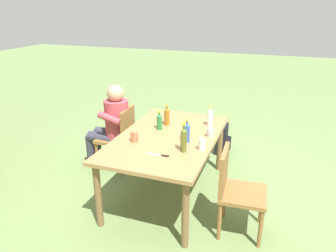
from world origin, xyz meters
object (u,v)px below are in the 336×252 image
(chair_near_left, at_px, (235,187))
(bottle_green, at_px, (159,121))
(cup_white, at_px, (202,145))
(person_in_white_shirt, at_px, (112,122))
(bottle_clear, at_px, (210,117))
(cup_steel, at_px, (210,133))
(table_knife, at_px, (159,155))
(bottle_olive, at_px, (184,139))
(backpack_by_near_side, at_px, (222,139))
(bottle_blue, at_px, (187,132))
(chair_far_right, at_px, (120,135))
(cup_terracotta, at_px, (134,136))
(bottle_amber, at_px, (167,116))
(dining_table, at_px, (168,142))

(chair_near_left, xyz_separation_m, bottle_green, (0.56, 1.00, 0.36))
(cup_white, bearing_deg, bottle_green, 57.88)
(chair_near_left, distance_m, person_in_white_shirt, 1.96)
(bottle_clear, bearing_deg, cup_steel, -166.44)
(chair_near_left, xyz_separation_m, person_in_white_shirt, (0.80, 1.78, 0.17))
(cup_white, bearing_deg, table_knife, 126.60)
(chair_near_left, bearing_deg, bottle_clear, 27.71)
(bottle_olive, xyz_separation_m, backpack_by_near_side, (1.69, -0.11, -0.67))
(chair_near_left, height_order, bottle_clear, bottle_clear)
(bottle_green, bearing_deg, backpack_by_near_side, -24.89)
(bottle_clear, relative_size, table_knife, 1.04)
(bottle_olive, bearing_deg, bottle_blue, 9.02)
(table_knife, bearing_deg, person_in_white_shirt, 49.02)
(cup_steel, bearing_deg, chair_near_left, -145.18)
(chair_far_right, xyz_separation_m, cup_white, (-0.63, -1.29, 0.32))
(bottle_clear, xyz_separation_m, cup_steel, (-0.33, -0.08, -0.06))
(bottle_olive, distance_m, cup_steel, 0.52)
(table_knife, xyz_separation_m, backpack_by_near_side, (1.86, -0.31, -0.54))
(bottle_olive, relative_size, bottle_clear, 1.24)
(bottle_olive, relative_size, cup_terracotta, 2.61)
(bottle_green, relative_size, backpack_by_near_side, 0.52)
(table_knife, bearing_deg, cup_steel, -29.36)
(chair_far_right, relative_size, bottle_amber, 3.27)
(dining_table, distance_m, cup_white, 0.52)
(chair_near_left, height_order, cup_steel, chair_near_left)
(bottle_olive, distance_m, bottle_green, 0.67)
(chair_near_left, height_order, cup_terracotta, cup_terracotta)
(chair_far_right, relative_size, bottle_blue, 3.33)
(cup_steel, xyz_separation_m, table_knife, (-0.65, 0.37, -0.04))
(bottle_blue, relative_size, cup_terracotta, 2.18)
(cup_terracotta, relative_size, backpack_by_near_side, 0.27)
(person_in_white_shirt, height_order, cup_white, person_in_white_shirt)
(bottle_blue, bearing_deg, chair_far_right, 65.65)
(chair_far_right, distance_m, backpack_by_near_side, 1.58)
(bottle_clear, height_order, cup_terracotta, bottle_clear)
(person_in_white_shirt, distance_m, bottle_clear, 1.33)
(bottle_amber, relative_size, cup_white, 2.29)
(chair_far_right, distance_m, cup_terracotta, 0.93)
(bottle_green, bearing_deg, bottle_blue, -120.95)
(bottle_green, relative_size, table_knife, 0.95)
(cup_steel, height_order, cup_terracotta, cup_terracotta)
(person_in_white_shirt, bearing_deg, bottle_amber, -94.89)
(cup_terracotta, bearing_deg, bottle_green, -16.01)
(chair_near_left, height_order, backpack_by_near_side, chair_near_left)
(cup_terracotta, bearing_deg, bottle_olive, -95.89)
(chair_near_left, relative_size, bottle_amber, 3.27)
(cup_steel, bearing_deg, table_knife, 150.64)
(dining_table, relative_size, cup_terracotta, 14.70)
(cup_steel, height_order, table_knife, cup_steel)
(bottle_blue, xyz_separation_m, table_knife, (-0.41, 0.16, -0.11))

